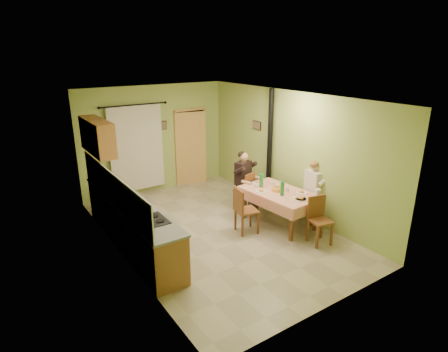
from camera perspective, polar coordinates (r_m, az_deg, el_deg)
floor at (r=8.01m, az=-1.10°, el=-8.33°), size 4.00×6.00×0.01m
room_shell at (r=7.36m, az=-1.19°, el=4.38°), size 4.04×6.04×2.82m
kitchen_run at (r=7.46m, az=-14.00°, el=-6.95°), size 0.64×3.64×1.56m
upper_cabinets at (r=8.15m, az=-18.78°, el=5.74°), size 0.35×1.40×0.70m
curtain at (r=9.79m, az=-13.16°, el=4.18°), size 1.70×0.07×2.22m
doorway at (r=10.52m, az=-5.01°, el=4.41°), size 0.96×0.21×2.15m
dining_table at (r=8.24m, az=8.33°, el=-4.82°), size 1.15×1.75×0.76m
tableware at (r=8.01m, az=9.05°, el=-2.10°), size 0.91×1.62×0.33m
chair_far at (r=8.94m, az=3.09°, el=-3.33°), size 0.48×0.48×0.94m
chair_near at (r=7.65m, az=14.32°, el=-7.90°), size 0.47×0.47×0.95m
chair_right at (r=8.55m, az=13.45°, el=-4.90°), size 0.46×0.46×0.98m
chair_left at (r=7.86m, az=3.37°, el=-6.56°), size 0.49×0.49×0.98m
man_far at (r=8.74m, az=3.09°, el=0.28°), size 0.64×0.57×1.39m
man_right at (r=8.33m, az=13.68°, el=-1.21°), size 0.50×0.61×1.39m
stove_flue at (r=9.14m, az=6.87°, el=1.95°), size 0.24×0.24×2.80m
picture_back at (r=10.05m, az=-9.23°, el=7.64°), size 0.19×0.03×0.23m
picture_right at (r=9.43m, az=5.01°, el=7.71°), size 0.03×0.31×0.21m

